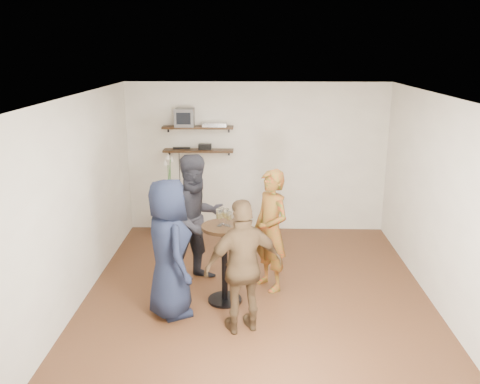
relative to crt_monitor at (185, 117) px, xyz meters
The scene contains 18 objects.
room 2.76m from the crt_monitor, 62.82° to the right, with size 4.58×5.08×2.68m.
shelf_upper 0.28m from the crt_monitor, ahead, with size 1.20×0.25×0.04m, color black.
shelf_lower 0.61m from the crt_monitor, ahead, with size 1.20×0.25×0.04m, color black.
crt_monitor is the anchor object (origin of this frame).
dvd_deck 0.52m from the crt_monitor, ahead, with size 0.40×0.24×0.06m, color silver.
radio 0.60m from the crt_monitor, ahead, with size 0.22×0.10×0.10m, color black.
power_strip 0.54m from the crt_monitor, 146.37° to the left, with size 0.30×0.05×0.03m, color black.
side_table 1.59m from the crt_monitor, 129.06° to the right, with size 0.49×0.49×0.58m.
vase_lilies 1.22m from the crt_monitor, 129.08° to the right, with size 0.19×0.19×0.91m.
drinks_table 3.05m from the crt_monitor, 72.86° to the right, with size 0.57×0.57×1.03m.
wine_glass_fl 2.86m from the crt_monitor, 74.19° to the right, with size 0.07×0.07×0.22m.
wine_glass_fr 2.90m from the crt_monitor, 71.74° to the right, with size 0.06×0.06×0.18m.
wine_glass_bl 2.81m from the crt_monitor, 73.08° to the right, with size 0.07×0.07×0.21m.
wine_glass_br 2.86m from the crt_monitor, 72.29° to the right, with size 0.07×0.07×0.22m.
person_plaid 2.87m from the crt_monitor, 57.56° to the right, with size 0.60×0.39×1.65m, color #B02614.
person_dark 2.34m from the crt_monitor, 78.80° to the right, with size 0.88×0.68×1.80m, color black.
person_navy 3.16m from the crt_monitor, 86.87° to the right, with size 0.83×0.54×1.70m, color black.
person_brown 3.67m from the crt_monitor, 72.12° to the right, with size 0.92×0.38×1.57m, color #43301C.
Camera 1 is at (-0.07, -6.15, 3.16)m, focal length 38.00 mm.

